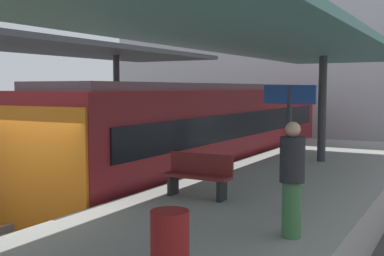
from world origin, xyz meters
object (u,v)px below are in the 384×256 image
object	(u,v)px
platform_bench	(198,174)
platform_sign	(289,120)
commuter_train	(211,130)
litter_bin	(170,246)
passenger_near_bench	(292,178)

from	to	relation	value
platform_bench	platform_sign	bearing A→B (deg)	-10.29
commuter_train	litter_bin	bearing A→B (deg)	-65.08
platform_sign	passenger_near_bench	size ratio (longest dim) A/B	1.31
litter_bin	commuter_train	bearing A→B (deg)	114.92
platform_sign	litter_bin	distance (m)	3.66
litter_bin	passenger_near_bench	bearing A→B (deg)	72.51
commuter_train	passenger_near_bench	bearing A→B (deg)	-55.52
platform_sign	passenger_near_bench	xyz separation A→B (m)	(0.46, -1.25, -0.75)
platform_sign	platform_bench	bearing A→B (deg)	169.71
platform_bench	litter_bin	bearing A→B (deg)	-65.64
platform_sign	passenger_near_bench	bearing A→B (deg)	-69.66
platform_bench	passenger_near_bench	distance (m)	2.92
passenger_near_bench	litter_bin	bearing A→B (deg)	-107.49
commuter_train	platform_sign	distance (m)	8.13
platform_sign	litter_bin	xyz separation A→B (m)	(-0.23, -3.45, -1.22)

